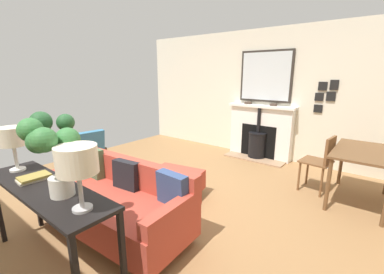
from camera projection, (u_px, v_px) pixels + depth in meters
The scene contains 17 objects.
ground_plane at pixel (171, 203), 3.50m from camera, with size 5.62×5.94×0.01m, color olive.
wall_left at pixel (260, 95), 5.33m from camera, with size 0.12×5.94×2.61m, color silver.
fireplace at pixel (260, 135), 5.29m from camera, with size 0.53×1.38×1.11m.
mirror_over_mantel at pixel (266, 76), 5.08m from camera, with size 0.04×1.07×1.02m.
mantel_bowl_near at pixel (248, 103), 5.33m from camera, with size 0.16×0.16×0.05m.
mantel_bowl_far at pixel (273, 105), 5.00m from camera, with size 0.14×0.14×0.05m.
sofa at pixel (117, 202), 2.82m from camera, with size 0.90×1.84×0.82m.
ottoman at pixel (176, 181), 3.65m from camera, with size 0.66×0.80×0.37m.
armchair_accent at pixel (83, 151), 4.21m from camera, with size 0.74×0.67×0.84m.
console_table at pixel (46, 196), 2.19m from camera, with size 0.42×1.63×0.79m.
table_lamp_near_end at pixel (12, 138), 2.45m from camera, with size 0.25×0.25×0.44m.
table_lamp_far_end at pixel (77, 161), 1.71m from camera, with size 0.28×0.28×0.47m.
potted_plant at pixel (51, 142), 1.88m from camera, with size 0.42×0.49×0.66m.
book_stack at pixel (34, 178), 2.30m from camera, with size 0.27×0.18×0.04m.
dining_table at pixel (364, 158), 3.37m from camera, with size 1.14×0.70×0.74m.
dining_chair_near_fireplace at pixel (322, 159), 3.68m from camera, with size 0.45×0.45×0.87m.
photo_gallery_row at pixel (325, 94), 4.50m from camera, with size 0.02×0.35×0.59m.
Camera 1 is at (2.32, 2.18, 1.74)m, focal length 23.61 mm.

